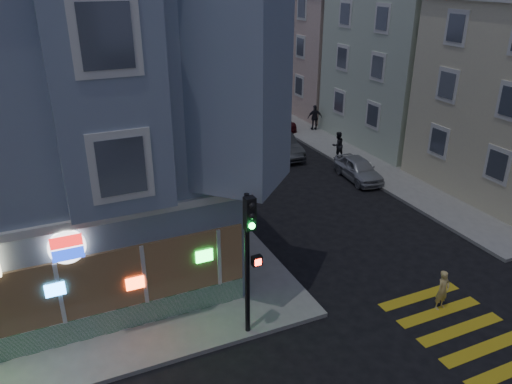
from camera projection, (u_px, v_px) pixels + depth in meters
sidewalk_ne at (400, 106)px, 41.21m from camera, size 24.00×42.00×0.15m
row_house_b at (438, 55)px, 31.91m from camera, size 12.00×8.60×10.50m
row_house_c at (356, 49)px, 39.71m from camera, size 12.00×8.60×9.00m
row_house_d at (301, 28)px, 46.91m from camera, size 12.00×8.60×10.50m
utility_pole at (277, 54)px, 36.01m from camera, size 2.20×0.30×9.00m
street_tree_near at (247, 55)px, 41.44m from camera, size 3.00×3.00×5.30m
street_tree_far at (214, 43)px, 48.10m from camera, size 3.00×3.00×5.30m
running_child at (443, 290)px, 16.40m from camera, size 0.56×0.41×1.41m
pedestrian_a at (338, 145)px, 29.32m from camera, size 0.83×0.68×1.59m
pedestrian_b at (315, 118)px, 34.56m from camera, size 1.08×0.64×1.73m
parked_car_a at (358, 169)px, 26.73m from camera, size 1.77×3.69×1.22m
parked_car_b at (280, 144)px, 30.23m from camera, size 1.75×4.41×1.43m
parked_car_c at (273, 120)px, 35.39m from camera, size 2.05×4.48×1.27m
parked_car_d at (220, 105)px, 38.89m from camera, size 2.79×5.45×1.47m
traffic_signal at (249, 244)px, 14.06m from camera, size 0.54×0.52×4.62m
fire_hydrant at (369, 169)px, 26.85m from camera, size 0.45×0.26×0.79m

